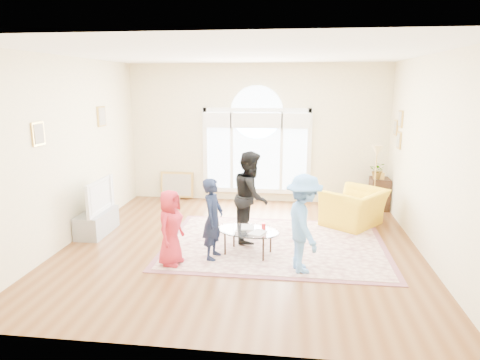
# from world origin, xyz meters

# --- Properties ---
(ground) EXTENTS (6.00, 6.00, 0.00)m
(ground) POSITION_xyz_m (0.00, 0.00, 0.00)
(ground) COLOR #5A3215
(ground) RESTS_ON ground
(room_shell) EXTENTS (6.00, 6.00, 6.00)m
(room_shell) POSITION_xyz_m (0.01, 2.83, 1.57)
(room_shell) COLOR beige
(room_shell) RESTS_ON ground
(area_rug) EXTENTS (3.60, 2.60, 0.02)m
(area_rug) POSITION_xyz_m (0.58, 0.13, 0.01)
(area_rug) COLOR beige
(area_rug) RESTS_ON ground
(rug_border) EXTENTS (3.80, 2.80, 0.01)m
(rug_border) POSITION_xyz_m (0.58, 0.13, 0.01)
(rug_border) COLOR #824C55
(rug_border) RESTS_ON ground
(tv_console) EXTENTS (0.45, 1.00, 0.42)m
(tv_console) POSITION_xyz_m (-2.75, 0.30, 0.21)
(tv_console) COLOR gray
(tv_console) RESTS_ON ground
(television) EXTENTS (0.17, 1.06, 0.61)m
(television) POSITION_xyz_m (-2.74, 0.30, 0.72)
(television) COLOR black
(television) RESTS_ON tv_console
(coffee_table) EXTENTS (1.16, 0.90, 0.54)m
(coffee_table) POSITION_xyz_m (0.16, -0.37, 0.40)
(coffee_table) COLOR silver
(coffee_table) RESTS_ON ground
(armchair) EXTENTS (1.45, 1.48, 0.73)m
(armchair) POSITION_xyz_m (2.07, 1.36, 0.36)
(armchair) COLOR yellow
(armchair) RESTS_ON ground
(side_cabinet) EXTENTS (0.40, 0.50, 0.70)m
(side_cabinet) POSITION_xyz_m (2.78, 2.60, 0.35)
(side_cabinet) COLOR black
(side_cabinet) RESTS_ON ground
(floor_lamp) EXTENTS (0.25, 0.25, 1.51)m
(floor_lamp) POSITION_xyz_m (2.56, 2.05, 1.28)
(floor_lamp) COLOR black
(floor_lamp) RESTS_ON ground
(plant_pedestal) EXTENTS (0.20, 0.20, 0.70)m
(plant_pedestal) POSITION_xyz_m (2.70, 2.53, 0.35)
(plant_pedestal) COLOR white
(plant_pedestal) RESTS_ON ground
(potted_plant) EXTENTS (0.40, 0.37, 0.37)m
(potted_plant) POSITION_xyz_m (2.70, 2.53, 0.89)
(potted_plant) COLOR #33722D
(potted_plant) RESTS_ON plant_pedestal
(leaning_picture) EXTENTS (0.80, 0.14, 0.62)m
(leaning_picture) POSITION_xyz_m (-1.92, 2.90, 0.00)
(leaning_picture) COLOR tan
(leaning_picture) RESTS_ON ground
(child_red) EXTENTS (0.47, 0.63, 1.17)m
(child_red) POSITION_xyz_m (-0.97, -0.92, 0.61)
(child_red) COLOR red
(child_red) RESTS_ON area_rug
(child_navy) EXTENTS (0.37, 0.51, 1.30)m
(child_navy) POSITION_xyz_m (-0.37, -0.60, 0.67)
(child_navy) COLOR #141D36
(child_navy) RESTS_ON area_rug
(child_black) EXTENTS (0.62, 0.78, 1.59)m
(child_black) POSITION_xyz_m (0.14, 0.28, 0.82)
(child_black) COLOR black
(child_black) RESTS_ON area_rug
(child_blue) EXTENTS (0.76, 1.05, 1.46)m
(child_blue) POSITION_xyz_m (1.03, -0.92, 0.75)
(child_blue) COLOR #5E9DF0
(child_blue) RESTS_ON area_rug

